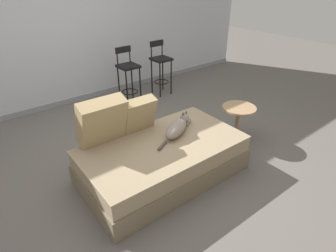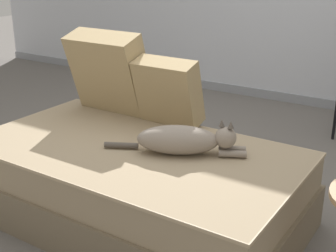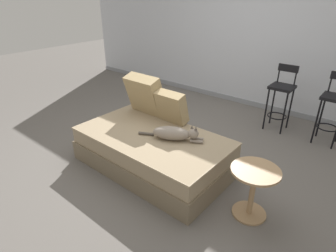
{
  "view_description": "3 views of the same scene",
  "coord_description": "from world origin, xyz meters",
  "px_view_note": "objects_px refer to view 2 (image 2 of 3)",
  "views": [
    {
      "loc": [
        -1.53,
        -2.43,
        2.08
      ],
      "look_at": [
        0.15,
        -0.3,
        0.55
      ],
      "focal_mm": 30.0,
      "sensor_mm": 36.0,
      "label": 1
    },
    {
      "loc": [
        1.38,
        -2.24,
        1.4
      ],
      "look_at": [
        0.15,
        -0.3,
        0.55
      ],
      "focal_mm": 50.0,
      "sensor_mm": 36.0,
      "label": 2
    },
    {
      "loc": [
        1.93,
        -2.49,
        1.94
      ],
      "look_at": [
        0.15,
        -0.3,
        0.55
      ],
      "focal_mm": 30.0,
      "sensor_mm": 36.0,
      "label": 3
    }
  ],
  "objects_px": {
    "couch": "(135,183)",
    "throw_pillow_middle": "(168,91)",
    "throw_pillow_corner": "(109,72)",
    "cat": "(184,140)"
  },
  "relations": [
    {
      "from": "throw_pillow_corner",
      "to": "throw_pillow_middle",
      "type": "height_order",
      "value": "throw_pillow_corner"
    },
    {
      "from": "couch",
      "to": "throw_pillow_middle",
      "type": "distance_m",
      "value": 0.58
    },
    {
      "from": "throw_pillow_corner",
      "to": "cat",
      "type": "height_order",
      "value": "throw_pillow_corner"
    },
    {
      "from": "cat",
      "to": "couch",
      "type": "bearing_deg",
      "value": -164.73
    },
    {
      "from": "throw_pillow_middle",
      "to": "cat",
      "type": "distance_m",
      "value": 0.47
    },
    {
      "from": "couch",
      "to": "cat",
      "type": "xyz_separation_m",
      "value": [
        0.26,
        0.07,
        0.29
      ]
    },
    {
      "from": "throw_pillow_corner",
      "to": "cat",
      "type": "bearing_deg",
      "value": -24.31
    },
    {
      "from": "couch",
      "to": "cat",
      "type": "distance_m",
      "value": 0.4
    },
    {
      "from": "couch",
      "to": "throw_pillow_corner",
      "type": "distance_m",
      "value": 0.79
    },
    {
      "from": "throw_pillow_corner",
      "to": "cat",
      "type": "xyz_separation_m",
      "value": [
        0.75,
        -0.34,
        -0.19
      ]
    }
  ]
}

